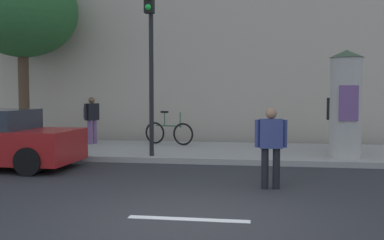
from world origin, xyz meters
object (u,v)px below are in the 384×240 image
at_px(street_tree, 22,11).
at_px(pedestrian_tallest, 334,114).
at_px(traffic_light, 150,42).
at_px(bicycle_leaning, 169,133).
at_px(poster_column, 346,103).
at_px(pedestrian_in_red_top, 271,141).
at_px(pedestrian_with_backpack, 91,116).

distance_m(street_tree, pedestrian_tallest, 10.64).
height_order(traffic_light, street_tree, street_tree).
bearing_deg(bicycle_leaning, street_tree, -179.34).
relative_size(poster_column, pedestrian_in_red_top, 1.80).
distance_m(poster_column, pedestrian_with_backpack, 7.98).
xyz_separation_m(street_tree, pedestrian_in_red_top, (8.16, -5.63, -3.66)).
relative_size(poster_column, bicycle_leaning, 1.64).
bearing_deg(pedestrian_tallest, poster_column, -86.78).
height_order(poster_column, bicycle_leaning, poster_column).
distance_m(pedestrian_with_backpack, pedestrian_tallest, 7.66).
height_order(street_tree, bicycle_leaning, street_tree).
bearing_deg(poster_column, pedestrian_in_red_top, -119.64).
bearing_deg(pedestrian_with_backpack, pedestrian_tallest, -4.49).
bearing_deg(pedestrian_in_red_top, traffic_light, 136.57).
height_order(poster_column, street_tree, street_tree).
xyz_separation_m(pedestrian_with_backpack, bicycle_leaning, (2.56, 0.19, -0.53)).
bearing_deg(street_tree, pedestrian_tallest, -4.13).
bearing_deg(traffic_light, poster_column, 6.57).
bearing_deg(bicycle_leaning, pedestrian_with_backpack, -175.85).
relative_size(traffic_light, pedestrian_tallest, 2.51).
height_order(pedestrian_tallest, bicycle_leaning, pedestrian_tallest).
distance_m(pedestrian_with_backpack, bicycle_leaning, 2.63).
relative_size(street_tree, pedestrian_with_backpack, 3.89).
relative_size(traffic_light, street_tree, 0.75).
relative_size(pedestrian_tallest, bicycle_leaning, 1.05).
bearing_deg(pedestrian_tallest, pedestrian_in_red_top, -111.31).
relative_size(pedestrian_with_backpack, pedestrian_tallest, 0.86).
bearing_deg(pedestrian_in_red_top, bicycle_leaning, 119.04).
height_order(pedestrian_with_backpack, bicycle_leaning, pedestrian_with_backpack).
distance_m(traffic_light, poster_column, 5.35).
bearing_deg(poster_column, pedestrian_tallest, 93.22).
xyz_separation_m(street_tree, pedestrian_tallest, (10.07, -0.73, -3.36)).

